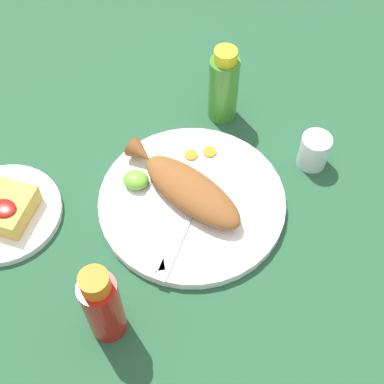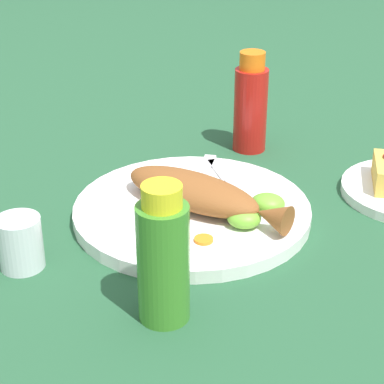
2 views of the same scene
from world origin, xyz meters
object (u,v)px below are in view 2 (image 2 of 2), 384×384
salt_cup (21,246)px  fork_near (198,178)px  main_plate (192,211)px  fork_far (230,182)px  hot_sauce_bottle_red (251,105)px  hot_sauce_bottle_green (163,258)px  fried_fish (199,193)px

salt_cup → fork_near: bearing=-126.5°
main_plate → fork_far: bearing=-119.7°
hot_sauce_bottle_red → fork_near: bearing=70.2°
hot_sauce_bottle_red → hot_sauce_bottle_green: 0.46m
fork_near → hot_sauce_bottle_red: size_ratio=1.14×
fork_near → hot_sauce_bottle_green: (-0.01, 0.30, 0.05)m
fork_far → salt_cup: salt_cup is taller
main_plate → fork_near: (0.01, -0.08, 0.01)m
main_plate → hot_sauce_bottle_red: hot_sauce_bottle_red is taller
fork_far → hot_sauce_bottle_red: (-0.01, -0.17, 0.06)m
fork_far → hot_sauce_bottle_red: size_ratio=1.06×
fried_fish → hot_sauce_bottle_green: hot_sauce_bottle_green is taller
hot_sauce_bottle_red → fork_far: bearing=86.4°
fried_fish → hot_sauce_bottle_red: size_ratio=1.51×
main_plate → fork_far: (-0.04, -0.07, 0.01)m
fried_fish → fork_far: size_ratio=1.42×
fried_fish → salt_cup: salt_cup is taller
hot_sauce_bottle_green → fork_near: bearing=-87.4°
main_plate → fried_fish: size_ratio=1.30×
fork_near → hot_sauce_bottle_red: 0.18m
fried_fish → salt_cup: 0.24m
fork_far → hot_sauce_bottle_green: bearing=147.2°
hot_sauce_bottle_red → salt_cup: hot_sauce_bottle_red is taller
main_plate → fork_far: 0.09m
hot_sauce_bottle_red → hot_sauce_bottle_green: bearing=84.5°
main_plate → hot_sauce_bottle_red: size_ratio=1.96×
hot_sauce_bottle_green → hot_sauce_bottle_red: bearing=-95.5°
main_plate → hot_sauce_bottle_green: bearing=92.1°
hot_sauce_bottle_red → hot_sauce_bottle_green: (0.04, 0.46, -0.00)m
fried_fish → fork_far: fried_fish is taller
fork_near → fork_far: (-0.05, 0.01, 0.00)m
main_plate → hot_sauce_bottle_green: size_ratio=2.03×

